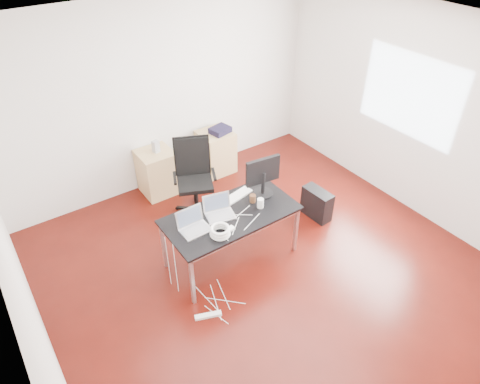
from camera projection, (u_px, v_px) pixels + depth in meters
room_shell at (272, 174)px, 4.53m from camera, size 5.00×5.00×5.00m
desk at (231, 217)px, 5.09m from camera, size 1.60×0.80×0.73m
office_chair at (194, 174)px, 5.96m from camera, size 0.63×0.65×1.08m
filing_cabinet_left at (157, 172)px, 6.44m from camera, size 0.50×0.50×0.70m
filing_cabinet_right at (216, 152)px, 6.92m from camera, size 0.50×0.50×0.70m
pc_tower at (317, 204)px, 6.04m from camera, size 0.22×0.46×0.44m
wastebasket at (202, 177)px, 6.72m from camera, size 0.24×0.24×0.28m
power_strip at (208, 315)px, 4.75m from camera, size 0.30×0.16×0.04m
laptop_left at (194, 225)px, 4.81m from camera, size 0.33×0.26×0.23m
laptop_right at (219, 210)px, 5.02m from camera, size 0.38×0.32×0.23m
monitor at (263, 175)px, 5.21m from camera, size 0.45×0.26×0.51m
keyboard at (237, 196)px, 5.32m from camera, size 0.46×0.22×0.02m
cup_white at (260, 203)px, 5.12m from camera, size 0.08×0.08×0.12m
cup_brown at (253, 198)px, 5.21m from camera, size 0.08×0.08×0.10m
cable_coil at (220, 231)px, 4.73m from camera, size 0.24×0.24×0.11m
power_adapter at (231, 228)px, 4.82m from camera, size 0.08×0.08×0.03m
speaker at (156, 147)px, 6.19m from camera, size 0.11×0.10×0.18m
navy_garment at (220, 130)px, 6.69m from camera, size 0.34×0.30×0.09m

